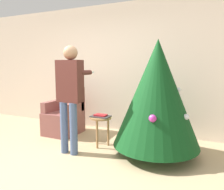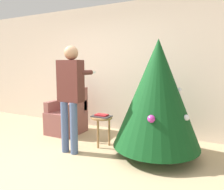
# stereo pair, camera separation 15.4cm
# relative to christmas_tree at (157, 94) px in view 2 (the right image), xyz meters

# --- Properties ---
(ground_plane) EXTENTS (14.00, 14.00, 0.00)m
(ground_plane) POSITION_rel_christmas_tree_xyz_m (-1.17, -1.19, -0.99)
(ground_plane) COLOR tan
(wall_back) EXTENTS (8.00, 0.06, 2.70)m
(wall_back) POSITION_rel_christmas_tree_xyz_m (-1.17, 1.04, 0.36)
(wall_back) COLOR beige
(wall_back) RESTS_ON ground_plane
(christmas_tree) EXTENTS (1.34, 1.34, 1.81)m
(christmas_tree) POSITION_rel_christmas_tree_xyz_m (0.00, 0.00, 0.00)
(christmas_tree) COLOR brown
(christmas_tree) RESTS_ON ground_plane
(armchair) EXTENTS (0.63, 0.70, 0.95)m
(armchair) POSITION_rel_christmas_tree_xyz_m (-2.00, 0.33, -0.64)
(armchair) COLOR brown
(armchair) RESTS_ON ground_plane
(person_standing) EXTENTS (0.43, 0.57, 1.72)m
(person_standing) POSITION_rel_christmas_tree_xyz_m (-1.28, -0.47, 0.05)
(person_standing) COLOR #475B84
(person_standing) RESTS_ON ground_plane
(side_stool) EXTENTS (0.38, 0.38, 0.52)m
(side_stool) POSITION_rel_christmas_tree_xyz_m (-0.97, -0.02, -0.56)
(side_stool) COLOR #A37547
(side_stool) RESTS_ON ground_plane
(laptop) EXTENTS (0.32, 0.23, 0.02)m
(laptop) POSITION_rel_christmas_tree_xyz_m (-0.97, -0.02, -0.45)
(laptop) COLOR #38383D
(laptop) RESTS_ON side_stool
(book) EXTENTS (0.21, 0.14, 0.02)m
(book) POSITION_rel_christmas_tree_xyz_m (-0.97, -0.02, -0.43)
(book) COLOR #B21E23
(book) RESTS_ON laptop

